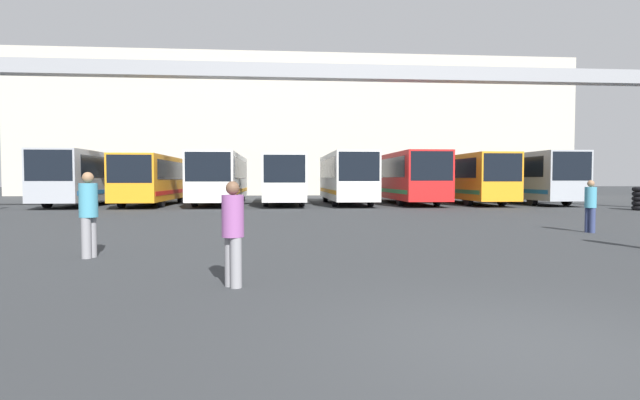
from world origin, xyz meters
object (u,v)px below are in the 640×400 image
object	(u,v)px
bus_slot_5	(405,175)
bus_slot_6	(467,176)
bus_slot_3	(283,177)
bus_slot_2	(221,176)
pedestrian_near_center	(233,231)
pedestrian_near_right	(89,212)
pedestrian_far_center	(590,205)
bus_slot_7	(526,175)
bus_slot_1	(154,177)
bus_slot_0	(88,175)
bus_slot_4	(346,176)

from	to	relation	value
bus_slot_5	bus_slot_6	bearing A→B (deg)	-7.45
bus_slot_3	bus_slot_6	distance (m)	12.01
bus_slot_2	pedestrian_near_center	xyz separation A→B (m)	(2.95, -25.24, -0.97)
bus_slot_2	pedestrian_near_center	size ratio (longest dim) A/B	7.86
bus_slot_5	pedestrian_near_right	xyz separation A→B (m)	(-12.21, -21.76, -0.93)
pedestrian_near_center	pedestrian_far_center	world-z (taller)	pedestrian_near_center
bus_slot_7	bus_slot_2	bearing A→B (deg)	177.00
pedestrian_near_center	bus_slot_6	bearing A→B (deg)	-66.47
bus_slot_3	bus_slot_1	bearing A→B (deg)	-176.13
bus_slot_2	bus_slot_5	bearing A→B (deg)	-2.16
pedestrian_far_center	bus_slot_3	bearing A→B (deg)	-171.77
bus_slot_1	bus_slot_2	world-z (taller)	bus_slot_2
bus_slot_2	bus_slot_5	distance (m)	12.01
bus_slot_1	pedestrian_near_center	world-z (taller)	bus_slot_1
bus_slot_5	bus_slot_1	bearing A→B (deg)	-177.63
bus_slot_3	pedestrian_near_right	size ratio (longest dim) A/B	6.43
pedestrian_near_right	pedestrian_far_center	bearing A→B (deg)	123.94
bus_slot_0	pedestrian_far_center	bearing A→B (deg)	-40.18
bus_slot_0	pedestrian_near_center	xyz separation A→B (m)	(10.95, -24.38, -1.01)
bus_slot_3	bus_slot_4	size ratio (longest dim) A/B	1.09
pedestrian_near_right	pedestrian_far_center	size ratio (longest dim) A/B	1.11
bus_slot_4	bus_slot_7	bearing A→B (deg)	-0.05
bus_slot_1	pedestrian_near_right	xyz separation A→B (m)	(3.79, -21.10, -0.78)
pedestrian_near_right	pedestrian_far_center	distance (m)	13.66
bus_slot_5	pedestrian_near_center	bearing A→B (deg)	-110.06
bus_slot_6	pedestrian_far_center	xyz separation A→B (m)	(-3.06, -17.57, -0.97)
bus_slot_1	bus_slot_4	bearing A→B (deg)	0.36
bus_slot_0	bus_slot_4	size ratio (longest dim) A/B	1.04
bus_slot_5	pedestrian_far_center	bearing A→B (deg)	-87.01
bus_slot_1	pedestrian_far_center	size ratio (longest dim) A/B	6.47
bus_slot_2	bus_slot_7	world-z (taller)	bus_slot_7
bus_slot_2	bus_slot_7	xyz separation A→B (m)	(20.00, -1.05, 0.06)
bus_slot_6	bus_slot_3	bearing A→B (deg)	178.09
bus_slot_4	bus_slot_7	size ratio (longest dim) A/B	1.00
bus_slot_3	bus_slot_2	bearing A→B (deg)	171.83
bus_slot_7	bus_slot_4	bearing A→B (deg)	179.95
bus_slot_5	bus_slot_6	distance (m)	4.03
bus_slot_5	pedestrian_near_center	xyz separation A→B (m)	(-9.05, -24.78, -1.02)
bus_slot_2	bus_slot_5	world-z (taller)	bus_slot_5
bus_slot_0	pedestrian_near_right	world-z (taller)	bus_slot_0
bus_slot_0	bus_slot_4	world-z (taller)	bus_slot_0
bus_slot_7	pedestrian_far_center	distance (m)	18.89
bus_slot_2	pedestrian_near_center	world-z (taller)	bus_slot_2
bus_slot_3	bus_slot_6	size ratio (longest dim) A/B	1.08
bus_slot_4	bus_slot_6	bearing A→B (deg)	0.46
bus_slot_2	pedestrian_near_right	world-z (taller)	bus_slot_2
bus_slot_3	pedestrian_near_right	bearing A→B (deg)	-101.02
bus_slot_7	pedestrian_near_right	bearing A→B (deg)	-133.69
bus_slot_1	bus_slot_6	distance (m)	20.00
bus_slot_2	pedestrian_near_center	bearing A→B (deg)	-83.33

